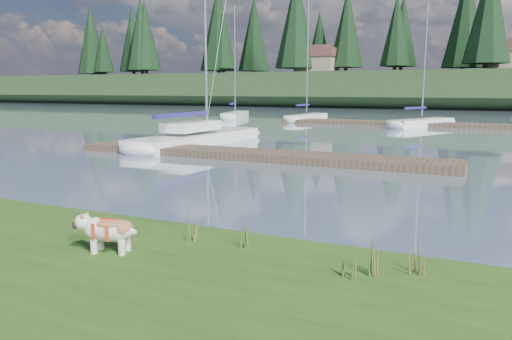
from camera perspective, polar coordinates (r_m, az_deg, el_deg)
The scene contains 23 objects.
ground at distance 39.27m, azimuth 18.65°, elevation 4.75°, with size 200.00×200.00×0.00m, color gray.
ridge at distance 82.02m, azimuth 22.53°, elevation 8.40°, with size 200.00×20.00×5.00m, color #1D3218.
bulldog at distance 7.82m, azimuth -16.53°, elevation -6.47°, with size 0.97×0.57×0.57m.
sailboat_main at distance 25.83m, azimuth -5.71°, elevation 4.01°, with size 2.41×10.33×14.61m.
dock_near at distance 20.08m, azimuth -0.46°, elevation 1.77°, with size 16.00×2.00×0.30m, color #4C3D2C.
dock_far at distance 39.07m, azimuth 21.58°, elevation 4.79°, with size 26.00×2.20×0.30m, color #4C3D2C.
sailboat_bg_0 at distance 48.25m, azimuth -2.24°, elevation 6.37°, with size 3.36×7.27×10.48m.
sailboat_bg_1 at distance 44.29m, azimuth 6.12°, elevation 6.07°, with size 1.86×7.07×10.54m.
sailboat_bg_2 at distance 39.31m, azimuth 18.90°, elevation 5.22°, with size 4.47×7.16×11.00m.
weed_0 at distance 8.14m, azimuth -7.39°, elevation -6.33°, with size 0.17×0.14×0.59m.
weed_1 at distance 7.70m, azimuth -1.02°, elevation -7.29°, with size 0.17×0.14×0.55m.
weed_2 at distance 6.81m, azimuth 13.60°, elevation -9.25°, with size 0.17×0.14×0.70m.
weed_3 at distance 8.79m, azimuth -16.39°, elevation -5.49°, with size 0.17×0.14×0.58m.
weed_4 at distance 6.67m, azimuth 10.45°, elevation -10.28°, with size 0.17×0.14×0.50m.
weed_5 at distance 6.99m, azimuth 17.95°, elevation -9.21°, with size 0.17×0.14×0.63m.
mud_lip at distance 9.11m, azimuth -7.23°, elevation -8.09°, with size 60.00×0.50×0.14m, color #33281C.
conifer_0 at distance 97.08m, azimuth -13.00°, elevation 14.89°, with size 5.72×5.72×14.15m.
conifer_1 at distance 91.96m, azimuth -3.76°, elevation 14.58°, with size 4.40×4.40×11.30m.
conifer_2 at distance 83.14m, azimuth 4.60°, elevation 16.70°, with size 6.60×6.60×16.05m.
conifer_3 at distance 82.70m, azimuth 15.73°, elevation 15.17°, with size 4.84×4.84×12.25m.
conifer_4 at distance 75.61m, azimuth 25.09°, elevation 16.29°, with size 6.16×6.16×15.10m.
house_0 at distance 83.42m, azimuth 7.02°, elevation 12.34°, with size 6.30×5.30×4.65m.
house_1 at distance 80.02m, azimuth 27.04°, elevation 11.55°, with size 6.30×5.30×4.65m.
Camera 1 is at (4.75, -8.88, 2.78)m, focal length 35.00 mm.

